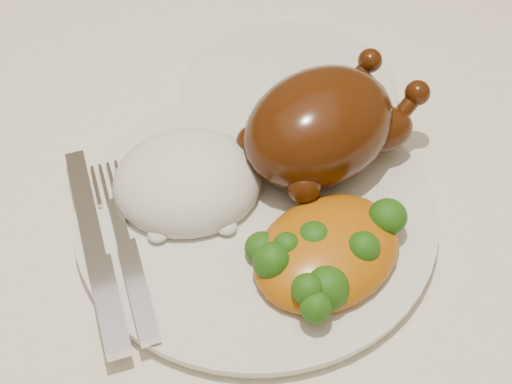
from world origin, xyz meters
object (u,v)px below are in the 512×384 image
object	(u,v)px
dinner_plate	(256,213)
side_plate	(289,90)
dining_table	(106,252)
roast_chicken	(323,125)

from	to	relation	value
dinner_plate	side_plate	xyz separation A→B (m)	(0.08, 0.13, -0.00)
dining_table	roast_chicken	world-z (taller)	roast_chicken
roast_chicken	dining_table	bearing A→B (deg)	144.26
roast_chicken	dinner_plate	bearing A→B (deg)	-174.40
dining_table	roast_chicken	distance (m)	0.25
side_plate	roast_chicken	bearing A→B (deg)	-95.88
roast_chicken	side_plate	bearing A→B (deg)	63.76
dining_table	dinner_plate	world-z (taller)	dinner_plate
dinner_plate	side_plate	size ratio (longest dim) A/B	1.38
side_plate	roast_chicken	xyz separation A→B (m)	(-0.01, -0.10, 0.05)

